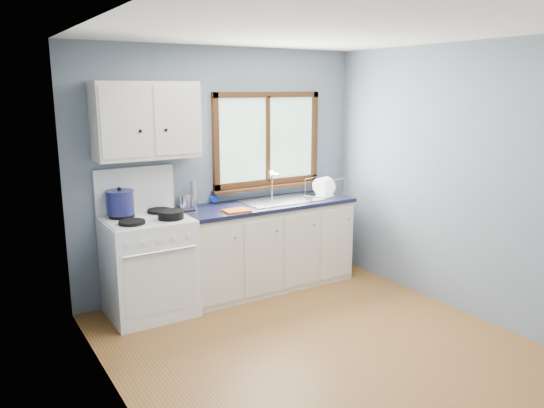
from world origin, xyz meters
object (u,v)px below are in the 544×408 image
skillet (171,213)px  utensil_crock (185,201)px  sink (281,206)px  stockpot (120,202)px  base_cabinets (267,249)px  thermos (193,194)px  dish_rack (324,190)px  gas_range (148,263)px

skillet → utensil_crock: 0.49m
sink → stockpot: bearing=176.0°
base_cabinets → skillet: bearing=-170.7°
thermos → dish_rack: size_ratio=0.58×
base_cabinets → skillet: size_ratio=5.19×
skillet → dish_rack: 1.88m
utensil_crock → thermos: size_ratio=1.34×
skillet → stockpot: bearing=142.6°
thermos → utensil_crock: bearing=168.0°
sink → skillet: bearing=-172.0°
base_cabinets → skillet: (-1.13, -0.18, 0.57)m
base_cabinets → dish_rack: size_ratio=3.95×
gas_range → sink: size_ratio=1.62×
utensil_crock → dish_rack: size_ratio=0.78×
skillet → stockpot: (-0.37, 0.30, 0.09)m
stockpot → utensil_crock: size_ratio=0.80×
stockpot → utensil_crock: (0.67, 0.09, -0.08)m
sink → dish_rack: bearing=-0.1°
stockpot → thermos: size_ratio=1.07×
skillet → thermos: thermos is taller
sink → skillet: size_ratio=2.36×
gas_range → skillet: bearing=-42.6°
gas_range → sink: gas_range is taller
gas_range → thermos: 0.82m
thermos → dish_rack: 1.51m
dish_rack → base_cabinets: bearing=161.0°
base_cabinets → stockpot: bearing=175.5°
base_cabinets → utensil_crock: utensil_crock is taller
sink → dish_rack: size_ratio=1.79×
gas_range → dish_rack: 2.11m
sink → thermos: bearing=168.3°
stockpot → sink: bearing=-4.0°
utensil_crock → stockpot: bearing=-172.4°
thermos → dish_rack: (1.49, -0.19, -0.08)m
sink → utensil_crock: utensil_crock is taller
sink → stockpot: (-1.68, 0.12, 0.21)m
skillet → stockpot: 0.49m
gas_range → base_cabinets: bearing=0.8°
base_cabinets → skillet: 1.28m
base_cabinets → sink: 0.48m
base_cabinets → skillet: skillet is taller
base_cabinets → stockpot: stockpot is taller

